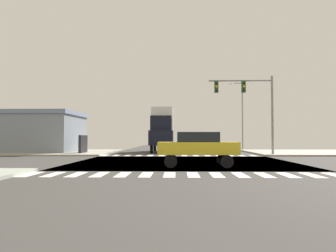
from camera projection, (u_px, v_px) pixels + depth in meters
ground at (183, 162)px, 21.00m from camera, size 90.00×90.00×0.05m
sidewalk_corner_ne at (309, 152)px, 32.65m from camera, size 12.00×12.00×0.14m
sidewalk_corner_nw at (55, 152)px, 33.32m from camera, size 12.00×12.00×0.14m
crosswalk_near at (181, 175)px, 13.71m from camera, size 13.50×2.00×0.01m
crosswalk_far at (179, 155)px, 28.30m from camera, size 13.50×2.00×0.01m
traffic_signal_mast at (248, 97)px, 28.20m from camera, size 5.63×0.55×6.98m
street_lamp at (241, 110)px, 41.53m from camera, size 1.78×0.32×8.70m
bank_building at (11, 132)px, 33.70m from camera, size 15.74×7.84×4.24m
sedan_crossing_1 at (198, 146)px, 17.52m from camera, size 4.30×1.80×1.88m
box_truck_middle_1 at (162, 128)px, 35.15m from camera, size 2.40×7.20×4.85m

